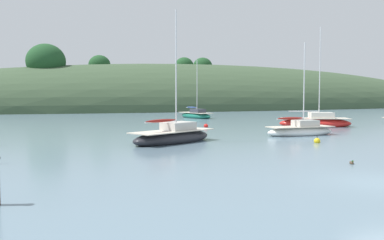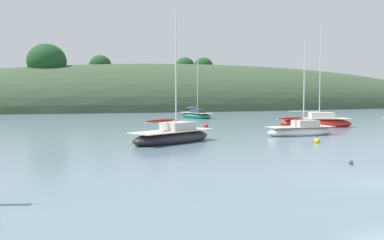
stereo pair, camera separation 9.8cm
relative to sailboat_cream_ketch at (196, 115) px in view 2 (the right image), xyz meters
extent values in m
plane|color=slate|center=(-9.03, -41.79, -0.39)|extent=(400.00, 400.00, 0.00)
ellipsoid|color=#384C33|center=(15.97, 35.30, -0.39)|extent=(150.00, 36.00, 20.06)
ellipsoid|color=#1E4723|center=(16.81, 37.85, 9.40)|extent=(4.66, 4.23, 4.23)
ellipsoid|color=#1E4723|center=(-18.42, 31.91, 9.22)|extent=(7.45, 6.77, 6.77)
ellipsoid|color=#1E4723|center=(-7.78, 34.85, 8.94)|extent=(4.58, 4.16, 4.16)
ellipsoid|color=#1E4723|center=(11.74, 36.73, 9.33)|extent=(4.42, 4.02, 4.02)
ellipsoid|color=#196B56|center=(-0.01, 0.04, -0.11)|extent=(3.49, 6.61, 1.01)
cube|color=beige|center=(-0.01, 0.04, 0.34)|extent=(3.21, 6.08, 0.06)
cube|color=#333842|center=(0.10, -0.45, 0.62)|extent=(1.81, 2.27, 0.55)
cylinder|color=silver|center=(0.06, -0.26, 3.97)|extent=(0.09, 0.09, 7.27)
cylinder|color=silver|center=(-0.24, 1.02, 1.01)|extent=(0.66, 2.59, 0.07)
ellipsoid|color=#2D4784|center=(-0.24, 1.02, 1.06)|extent=(0.76, 2.52, 0.20)
ellipsoid|color=#232328|center=(-12.30, -26.54, -0.09)|extent=(7.20, 5.18, 1.10)
cube|color=beige|center=(-12.30, -26.54, 0.41)|extent=(6.62, 4.77, 0.06)
cube|color=beige|center=(-11.81, -26.30, 0.70)|extent=(2.65, 2.35, 0.59)
cylinder|color=silver|center=(-11.99, -26.39, 4.55)|extent=(0.09, 0.09, 8.29)
cylinder|color=silver|center=(-13.28, -27.04, 1.11)|extent=(2.61, 1.36, 0.07)
ellipsoid|color=maroon|center=(-13.28, -27.04, 1.16)|extent=(2.57, 1.43, 0.20)
ellipsoid|color=white|center=(-1.04, -25.44, -0.13)|extent=(5.97, 2.16, 0.95)
cube|color=beige|center=(-1.04, -25.44, 0.30)|extent=(5.49, 1.99, 0.06)
cube|color=beige|center=(-0.56, -25.45, 0.56)|extent=(1.93, 1.36, 0.53)
cylinder|color=silver|center=(-0.74, -25.45, 3.70)|extent=(0.09, 0.09, 6.81)
cylinder|color=silver|center=(-1.98, -25.42, 0.95)|extent=(2.49, 0.13, 0.07)
ellipsoid|color=maroon|center=(-1.98, -25.42, 1.00)|extent=(2.39, 0.26, 0.20)
ellipsoid|color=red|center=(5.77, -18.54, -0.07)|extent=(7.65, 5.22, 1.16)
cube|color=beige|center=(5.77, -18.54, 0.45)|extent=(7.04, 4.80, 0.06)
cube|color=silver|center=(6.30, -18.78, 0.76)|extent=(2.78, 2.42, 0.61)
cylinder|color=silver|center=(6.10, -18.69, 5.07)|extent=(0.09, 0.09, 9.24)
cylinder|color=silver|center=(4.70, -18.07, 1.18)|extent=(2.82, 1.31, 0.07)
sphere|color=red|center=(-5.00, -15.28, -0.27)|extent=(0.44, 0.44, 0.44)
cylinder|color=black|center=(-5.00, -15.28, 0.00)|extent=(0.04, 0.04, 0.10)
sphere|color=yellow|center=(-3.15, -30.30, -0.27)|extent=(0.44, 0.44, 0.44)
cylinder|color=black|center=(-3.15, -30.30, 0.00)|extent=(0.04, 0.04, 0.10)
ellipsoid|color=#473828|center=(-7.11, -37.95, -0.35)|extent=(0.30, 0.38, 0.16)
sphere|color=#1E4723|center=(-7.17, -38.09, -0.23)|extent=(0.09, 0.09, 0.09)
cone|color=gold|center=(-7.20, -38.15, -0.24)|extent=(0.05, 0.06, 0.04)
cone|color=#473828|center=(-7.05, -37.82, -0.31)|extent=(0.10, 0.10, 0.08)
camera|label=1|loc=(-21.36, -53.58, 2.95)|focal=38.98mm
camera|label=2|loc=(-21.27, -53.62, 2.95)|focal=38.98mm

